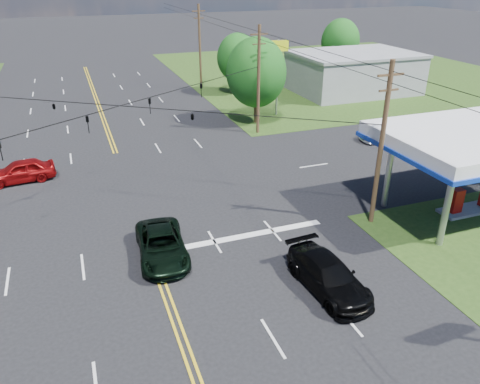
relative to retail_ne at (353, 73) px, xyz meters
name	(u,v)px	position (x,y,z in m)	size (l,w,h in m)	color
ground	(130,193)	(-30.00, -20.00, -2.20)	(280.00, 280.00, 0.00)	black
grass_ne	(336,71)	(5.00, 12.00, -2.20)	(46.00, 48.00, 0.03)	#233F14
stop_bar	(240,237)	(-25.00, -28.00, -2.20)	(10.00, 0.50, 0.02)	silver
retail_ne	(353,73)	(0.00, 0.00, 0.00)	(14.00, 10.00, 4.40)	gray
pole_se	(381,144)	(-17.00, -29.00, 2.72)	(1.60, 0.28, 9.50)	#47341E
pole_ne	(259,79)	(-17.00, -11.00, 2.72)	(1.60, 0.28, 9.50)	#47341E
pole_right_far	(200,46)	(-17.00, 8.00, 2.97)	(1.60, 0.28, 10.00)	#47341E
span_wire_signals	(120,106)	(-30.00, -20.00, 3.80)	(26.00, 18.00, 1.13)	black
power_lines	(119,69)	(-30.00, -22.00, 6.40)	(26.04, 100.00, 0.64)	black
tree_right_a	(256,73)	(-16.00, -8.00, 2.67)	(5.70, 5.70, 8.18)	#47341E
tree_right_b	(238,58)	(-13.50, 4.00, 2.02)	(4.94, 4.94, 7.09)	#47341E
tree_far_r	(340,41)	(4.00, 10.00, 2.34)	(5.32, 5.32, 7.63)	#47341E
pickup_dkgreen	(162,245)	(-29.50, -28.50, -1.47)	(2.41, 5.23, 1.45)	black
suv_black	(328,275)	(-22.75, -33.85, -1.44)	(2.13, 5.23, 1.52)	black
sedan_red	(20,171)	(-36.91, -15.41, -1.41)	(1.87, 4.64, 1.58)	maroon
sedan_far	(391,131)	(-6.80, -17.01, -1.39)	(2.27, 5.58, 1.62)	silver
polesign_ne	(278,58)	(-13.00, -6.19, 3.57)	(2.08, 0.44, 7.50)	#A5A5AA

